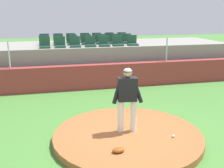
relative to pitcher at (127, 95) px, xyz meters
The scene contains 30 objects.
ground_plane 1.25m from the pitcher, 96.09° to the right, with size 60.00×60.00×0.00m, color #498436.
pitchers_mound 1.15m from the pitcher, 96.09° to the right, with size 4.04×4.04×0.19m, color #A15E32.
pitcher is the anchor object (origin of this frame).
baseball 1.63m from the pitcher, 31.97° to the right, with size 0.07×0.07×0.07m, color white.
fielding_glove 1.57m from the pitcher, 115.86° to the right, with size 0.30×0.20×0.11m, color #8C4612.
brick_barrier 5.14m from the pitcher, 90.15° to the left, with size 16.86×0.40×1.09m, color #9B3735.
fence_post_left 6.22m from the pitcher, 124.82° to the left, with size 0.06×0.06×1.11m, color silver.
fence_post_right 6.16m from the pitcher, 56.03° to the left, with size 0.06×0.06×1.11m, color silver.
bleacher_platform 7.53m from the pitcher, 90.10° to the left, with size 14.71×3.57×1.74m, color gray.
stadium_chair_0 6.62m from the pitcher, 108.53° to the left, with size 0.48×0.44×0.50m.
stadium_chair_1 6.45m from the pitcher, 102.62° to the left, with size 0.48×0.44×0.50m.
stadium_chair_2 6.33m from the pitcher, 96.42° to the left, with size 0.48×0.44×0.50m.
stadium_chair_3 6.29m from the pitcher, 89.85° to the left, with size 0.48×0.44×0.50m.
stadium_chair_4 6.31m from the pitcher, 83.78° to the left, with size 0.48×0.44×0.50m.
stadium_chair_5 6.44m from the pitcher, 77.70° to the left, with size 0.48×0.44×0.50m.
stadium_chair_6 6.63m from the pitcher, 71.32° to the left, with size 0.48×0.44×0.50m.
stadium_chair_7 7.48m from the pitcher, 106.56° to the left, with size 0.48×0.44×0.50m.
stadium_chair_8 7.31m from the pitcher, 101.36° to the left, with size 0.48×0.44×0.50m.
stadium_chair_9 7.25m from the pitcher, 95.91° to the left, with size 0.48×0.44×0.50m.
stadium_chair_10 7.17m from the pitcher, 90.33° to the left, with size 0.48×0.44×0.50m.
stadium_chair_11 7.25m from the pitcher, 84.42° to the left, with size 0.48×0.44×0.50m.
stadium_chair_12 7.31m from the pitcher, 78.89° to the left, with size 0.48×0.44×0.50m.
stadium_chair_13 7.47m from the pitcher, 73.65° to the left, with size 0.48×0.44×0.50m.
stadium_chair_14 8.38m from the pitcher, 104.61° to the left, with size 0.48×0.44×0.50m.
stadium_chair_15 8.20m from the pitcher, 99.85° to the left, with size 0.48×0.44×0.50m.
stadium_chair_16 8.12m from the pitcher, 95.21° to the left, with size 0.48×0.44×0.50m.
stadium_chair_17 8.08m from the pitcher, 89.90° to the left, with size 0.48×0.44×0.50m.
stadium_chair_18 8.11m from the pitcher, 85.30° to the left, with size 0.48×0.44×0.50m.
stadium_chair_19 8.21m from the pitcher, 80.29° to the left, with size 0.48×0.44×0.50m.
stadium_chair_20 8.37m from the pitcher, 75.49° to the left, with size 0.48×0.44×0.50m.
Camera 1 is at (-2.01, -6.53, 3.41)m, focal length 43.68 mm.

